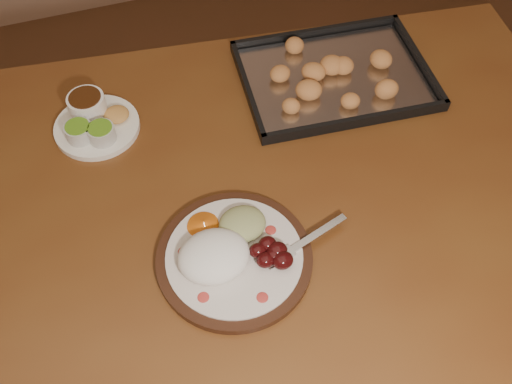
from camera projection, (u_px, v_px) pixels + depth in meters
name	position (u px, v px, depth m)	size (l,w,h in m)	color
dining_table	(228.00, 224.00, 1.16)	(1.60, 1.07, 0.75)	brown
dinner_plate	(231.00, 253.00, 0.99)	(0.35, 0.27, 0.06)	black
condiment_saucer	(94.00, 121.00, 1.16)	(0.17, 0.17, 0.06)	white
baking_tray	(335.00, 75.00, 1.26)	(0.43, 0.33, 0.04)	black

